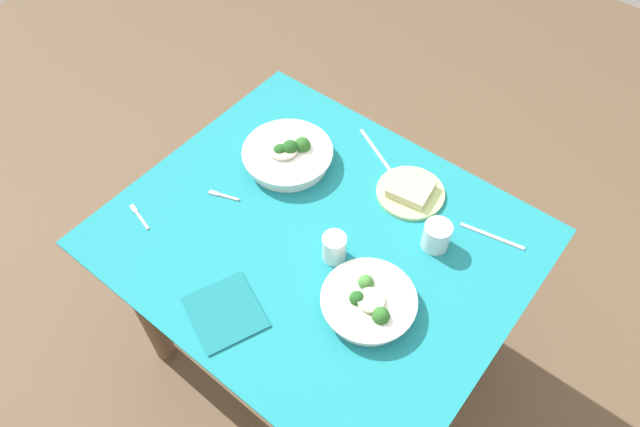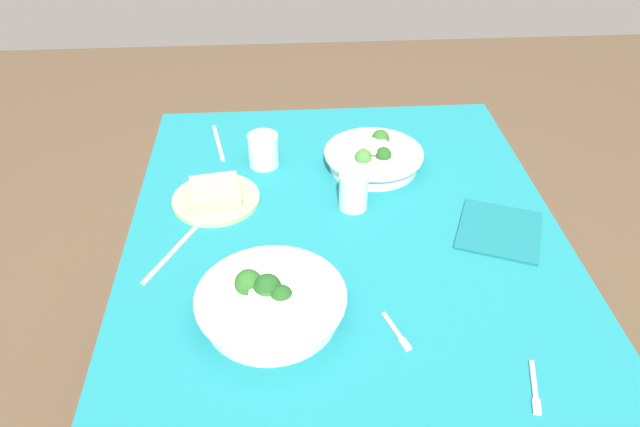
% 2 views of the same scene
% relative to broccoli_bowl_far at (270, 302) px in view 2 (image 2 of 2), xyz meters
% --- Properties ---
extents(dining_table, '(1.12, 0.95, 0.76)m').
position_rel_broccoli_bowl_far_xyz_m(dining_table, '(0.25, -0.16, -0.17)').
color(dining_table, '#197A84').
rests_on(dining_table, ground_plane).
extents(broccoli_bowl_far, '(0.28, 0.28, 0.09)m').
position_rel_broccoli_bowl_far_xyz_m(broccoli_bowl_far, '(0.00, 0.00, 0.00)').
color(broccoli_bowl_far, white).
rests_on(broccoli_bowl_far, dining_table).
extents(broccoli_bowl_near, '(0.25, 0.25, 0.07)m').
position_rel_broccoli_bowl_far_xyz_m(broccoli_bowl_near, '(0.49, -0.26, -0.00)').
color(broccoli_bowl_near, white).
rests_on(broccoli_bowl_near, dining_table).
extents(bread_side_plate, '(0.20, 0.20, 0.04)m').
position_rel_broccoli_bowl_far_xyz_m(bread_side_plate, '(0.37, 0.13, -0.02)').
color(bread_side_plate, '#B7D684').
rests_on(bread_side_plate, dining_table).
extents(water_glass_center, '(0.08, 0.08, 0.08)m').
position_rel_broccoli_bowl_far_xyz_m(water_glass_center, '(0.52, 0.02, 0.01)').
color(water_glass_center, silver).
rests_on(water_glass_center, dining_table).
extents(water_glass_side, '(0.07, 0.07, 0.09)m').
position_rel_broccoli_bowl_far_xyz_m(water_glass_side, '(0.32, -0.19, 0.01)').
color(water_glass_side, silver).
rests_on(water_glass_side, dining_table).
extents(fork_by_far_bowl, '(0.11, 0.04, 0.00)m').
position_rel_broccoli_bowl_far_xyz_m(fork_by_far_bowl, '(-0.20, -0.43, -0.03)').
color(fork_by_far_bowl, '#B7B7BC').
rests_on(fork_by_far_bowl, dining_table).
extents(fork_by_near_bowl, '(0.09, 0.04, 0.00)m').
position_rel_broccoli_bowl_far_xyz_m(fork_by_near_bowl, '(-0.06, -0.23, -0.03)').
color(fork_by_near_bowl, '#B7B7BC').
rests_on(fork_by_near_bowl, dining_table).
extents(table_knife_left, '(0.19, 0.10, 0.00)m').
position_rel_broccoli_bowl_far_xyz_m(table_knife_left, '(0.19, 0.20, -0.03)').
color(table_knife_left, '#B7B7BC').
rests_on(table_knife_left, dining_table).
extents(table_knife_right, '(0.18, 0.05, 0.00)m').
position_rel_broccoli_bowl_far_xyz_m(table_knife_right, '(0.63, 0.14, -0.03)').
color(table_knife_right, '#B7B7BC').
rests_on(table_knife_right, dining_table).
extents(napkin_folded_upper, '(0.23, 0.23, 0.01)m').
position_rel_broccoli_bowl_far_xyz_m(napkin_folded_upper, '(0.21, -0.50, -0.03)').
color(napkin_folded_upper, '#156870').
rests_on(napkin_folded_upper, dining_table).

